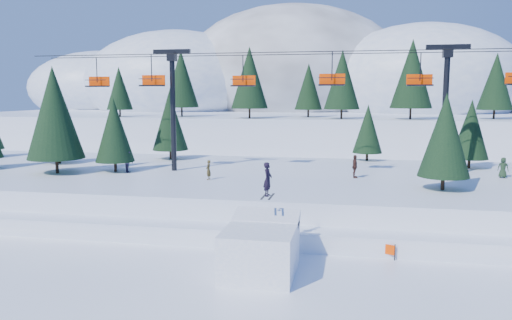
% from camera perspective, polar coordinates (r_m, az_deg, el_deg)
% --- Properties ---
extents(ground, '(160.00, 160.00, 0.00)m').
position_cam_1_polar(ground, '(24.99, -3.88, -13.68)').
color(ground, white).
rests_on(ground, ground).
extents(mid_shelf, '(70.00, 22.00, 2.50)m').
position_cam_1_polar(mid_shelf, '(41.69, 2.43, -3.25)').
color(mid_shelf, white).
rests_on(mid_shelf, ground).
extents(berm, '(70.00, 6.00, 1.10)m').
position_cam_1_polar(berm, '(32.24, -0.23, -7.74)').
color(berm, white).
rests_on(berm, ground).
extents(mountain_ridge, '(119.00, 60.16, 26.46)m').
position_cam_1_polar(mountain_ridge, '(96.52, 4.35, 7.85)').
color(mountain_ridge, white).
rests_on(mountain_ridge, ground).
extents(jump_kicker, '(3.54, 4.82, 5.50)m').
position_cam_1_polar(jump_kicker, '(25.61, 0.55, -10.02)').
color(jump_kicker, white).
rests_on(jump_kicker, ground).
extents(chairlift, '(46.00, 3.21, 10.28)m').
position_cam_1_polar(chairlift, '(40.80, 4.75, 7.90)').
color(chairlift, black).
rests_on(chairlift, mid_shelf).
extents(conifer_stand, '(63.94, 17.92, 8.88)m').
position_cam_1_polar(conifer_stand, '(41.20, 5.68, 4.27)').
color(conifer_stand, black).
rests_on(conifer_stand, mid_shelf).
extents(distant_skiers, '(31.21, 5.84, 1.82)m').
position_cam_1_polar(distant_skiers, '(40.21, 3.59, -0.60)').
color(distant_skiers, '#3E221C').
rests_on(distant_skiers, mid_shelf).
extents(banner_near, '(2.65, 1.13, 0.90)m').
position_cam_1_polar(banner_near, '(29.15, 12.93, -9.62)').
color(banner_near, black).
rests_on(banner_near, ground).
extents(banner_far, '(2.83, 0.44, 0.90)m').
position_cam_1_polar(banner_far, '(29.76, 21.78, -9.61)').
color(banner_far, black).
rests_on(banner_far, ground).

